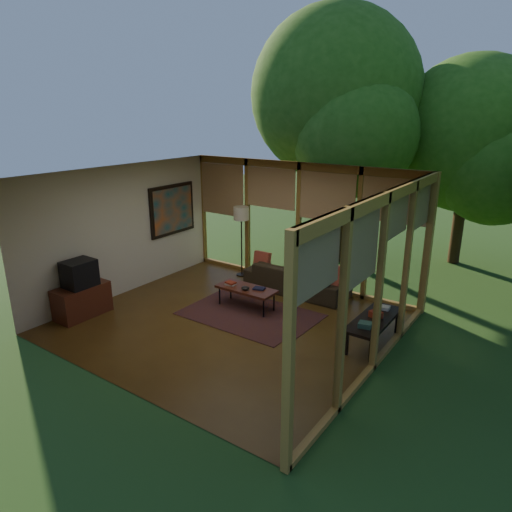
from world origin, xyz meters
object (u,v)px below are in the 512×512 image
Objects in this scene: media_cabinet at (82,301)px; television at (79,274)px; sofa at (292,278)px; floor_lamp at (241,217)px; side_console at (371,320)px; coffee_table at (246,289)px.

television is (0.02, 0.00, 0.55)m from media_cabinet.
media_cabinet is at bearing 50.28° from sofa.
side_console is (3.72, -1.41, -1.00)m from floor_lamp.
media_cabinet is 1.82× the size of television.
side_console is at bearing 1.06° from coffee_table.
television is 3.73m from floor_lamp.
coffee_table is at bearing 41.27° from media_cabinet.
television is at bearing 50.49° from sofa.
coffee_table is 0.86× the size of side_console.
floor_lamp is 1.38× the size of coffee_table.
coffee_table is (-0.29, -1.28, 0.09)m from sofa.
floor_lamp is (1.13, 3.51, 0.56)m from television.
media_cabinet is 3.86m from floor_lamp.
floor_lamp is at bearing 72.14° from television.
sofa is at bearing 51.87° from television.
television is 0.33× the size of floor_lamp.
coffee_table is 2.53m from side_console.
side_console is (2.53, 0.05, 0.02)m from coffee_table.
sofa is 1.45× the size of side_console.
floor_lamp is 2.14m from coffee_table.
side_console is (2.23, -1.23, 0.11)m from sofa.
sofa is at bearing 151.18° from side_console.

